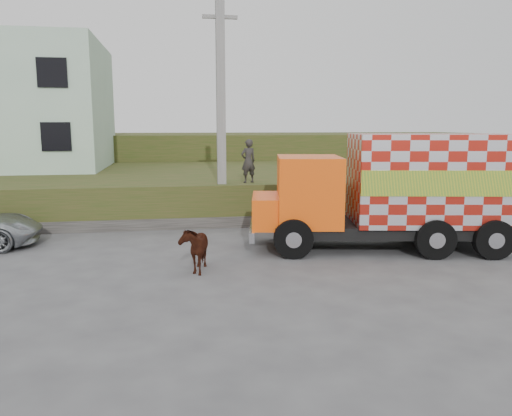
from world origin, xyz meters
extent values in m
plane|color=#474749|center=(0.00, 0.00, 0.00)|extent=(120.00, 120.00, 0.00)
cube|color=#2E4416|center=(0.00, 10.00, 0.75)|extent=(40.00, 12.00, 1.50)
cube|color=#2E4416|center=(0.00, 22.00, 1.50)|extent=(40.00, 12.00, 3.00)
cube|color=#595651|center=(-2.00, 4.20, 0.20)|extent=(16.00, 0.50, 0.40)
cube|color=gray|center=(-1.00, 4.60, 4.00)|extent=(0.30, 0.30, 8.00)
cube|color=gray|center=(-1.00, 4.60, 7.20)|extent=(1.20, 0.12, 0.12)
cube|color=black|center=(3.45, 0.31, 0.64)|extent=(6.92, 3.29, 0.34)
cube|color=#FC530D|center=(1.14, 0.73, 1.71)|extent=(2.13, 2.52, 1.95)
cube|color=#FC530D|center=(0.04, 0.92, 1.12)|extent=(1.32, 2.19, 0.88)
cube|color=silver|center=(4.61, 0.10, 2.05)|extent=(4.84, 3.10, 2.54)
cube|color=yellow|center=(4.40, -1.07, 2.05)|extent=(4.43, 0.83, 0.68)
cube|color=yellow|center=(4.82, 1.28, 2.05)|extent=(4.43, 0.83, 0.68)
cube|color=silver|center=(-0.44, 1.01, 0.54)|extent=(0.54, 2.24, 0.29)
cylinder|color=black|center=(0.46, -0.29, 0.54)|extent=(1.12, 0.53, 1.08)
cylinder|color=black|center=(0.86, 1.92, 0.54)|extent=(1.12, 0.53, 1.08)
cylinder|color=black|center=(4.22, -0.97, 0.54)|extent=(1.12, 0.53, 1.08)
cylinder|color=black|center=(4.61, 1.24, 0.54)|extent=(1.12, 0.53, 1.08)
cylinder|color=black|center=(5.76, -1.24, 0.54)|extent=(1.12, 0.53, 1.08)
cylinder|color=black|center=(6.15, 0.97, 0.54)|extent=(1.12, 0.53, 1.08)
imported|color=#351B0D|center=(-2.22, -1.03, 0.58)|extent=(0.83, 1.45, 1.16)
imported|color=#2B2926|center=(-0.01, 4.80, 2.29)|extent=(0.67, 0.55, 1.57)
camera|label=1|loc=(-2.66, -13.10, 3.55)|focal=35.00mm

